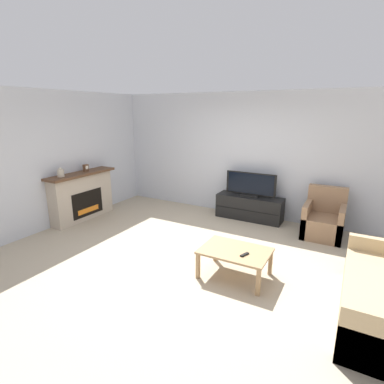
{
  "coord_description": "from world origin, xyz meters",
  "views": [
    {
      "loc": [
        2.11,
        -3.98,
        2.31
      ],
      "look_at": [
        -0.48,
        0.68,
        0.85
      ],
      "focal_mm": 28.0,
      "sensor_mm": 36.0,
      "label": 1
    }
  ],
  "objects_px": {
    "armchair": "(323,221)",
    "mantel_vase_left": "(61,173)",
    "tv": "(251,185)",
    "coffee_table": "(235,253)",
    "tv_stand": "(249,208)",
    "mantel_clock": "(86,168)",
    "fireplace": "(82,195)",
    "remote": "(245,255)"
  },
  "relations": [
    {
      "from": "armchair",
      "to": "mantel_vase_left",
      "type": "bearing_deg",
      "value": -156.72
    },
    {
      "from": "tv_stand",
      "to": "armchair",
      "type": "xyz_separation_m",
      "value": [
        1.52,
        -0.21,
        0.04
      ]
    },
    {
      "from": "tv_stand",
      "to": "mantel_vase_left",
      "type": "bearing_deg",
      "value": -144.94
    },
    {
      "from": "tv",
      "to": "armchair",
      "type": "bearing_deg",
      "value": -7.75
    },
    {
      "from": "mantel_vase_left",
      "to": "remote",
      "type": "bearing_deg",
      "value": -3.55
    },
    {
      "from": "tv_stand",
      "to": "armchair",
      "type": "bearing_deg",
      "value": -7.83
    },
    {
      "from": "mantel_clock",
      "to": "remote",
      "type": "bearing_deg",
      "value": -12.56
    },
    {
      "from": "tv",
      "to": "coffee_table",
      "type": "bearing_deg",
      "value": -76.22
    },
    {
      "from": "armchair",
      "to": "coffee_table",
      "type": "height_order",
      "value": "armchair"
    },
    {
      "from": "remote",
      "to": "mantel_clock",
      "type": "bearing_deg",
      "value": -171.83
    },
    {
      "from": "armchair",
      "to": "coffee_table",
      "type": "bearing_deg",
      "value": -113.29
    },
    {
      "from": "fireplace",
      "to": "coffee_table",
      "type": "height_order",
      "value": "fireplace"
    },
    {
      "from": "tv",
      "to": "coffee_table",
      "type": "distance_m",
      "value": 2.48
    },
    {
      "from": "fireplace",
      "to": "mantel_clock",
      "type": "relative_size",
      "value": 10.52
    },
    {
      "from": "tv",
      "to": "remote",
      "type": "relative_size",
      "value": 7.07
    },
    {
      "from": "fireplace",
      "to": "mantel_clock",
      "type": "bearing_deg",
      "value": 83.71
    },
    {
      "from": "tv",
      "to": "armchair",
      "type": "distance_m",
      "value": 1.6
    },
    {
      "from": "mantel_vase_left",
      "to": "mantel_clock",
      "type": "relative_size",
      "value": 1.25
    },
    {
      "from": "mantel_clock",
      "to": "tv",
      "type": "bearing_deg",
      "value": 26.68
    },
    {
      "from": "mantel_vase_left",
      "to": "tv_stand",
      "type": "distance_m",
      "value": 3.97
    },
    {
      "from": "armchair",
      "to": "coffee_table",
      "type": "relative_size",
      "value": 0.96
    },
    {
      "from": "tv_stand",
      "to": "remote",
      "type": "height_order",
      "value": "tv_stand"
    },
    {
      "from": "armchair",
      "to": "tv_stand",
      "type": "bearing_deg",
      "value": 172.17
    },
    {
      "from": "mantel_vase_left",
      "to": "tv",
      "type": "xyz_separation_m",
      "value": [
        3.17,
        2.22,
        -0.36
      ]
    },
    {
      "from": "tv",
      "to": "coffee_table",
      "type": "xyz_separation_m",
      "value": [
        0.58,
        -2.38,
        -0.4
      ]
    },
    {
      "from": "fireplace",
      "to": "mantel_clock",
      "type": "xyz_separation_m",
      "value": [
        0.02,
        0.16,
        0.58
      ]
    },
    {
      "from": "fireplace",
      "to": "armchair",
      "type": "xyz_separation_m",
      "value": [
        4.71,
        1.54,
        -0.23
      ]
    },
    {
      "from": "fireplace",
      "to": "tv",
      "type": "bearing_deg",
      "value": 28.77
    },
    {
      "from": "mantel_clock",
      "to": "armchair",
      "type": "height_order",
      "value": "mantel_clock"
    },
    {
      "from": "mantel_vase_left",
      "to": "armchair",
      "type": "bearing_deg",
      "value": 23.28
    },
    {
      "from": "fireplace",
      "to": "mantel_vase_left",
      "type": "xyz_separation_m",
      "value": [
        0.02,
        -0.47,
        0.59
      ]
    },
    {
      "from": "coffee_table",
      "to": "tv",
      "type": "bearing_deg",
      "value": 103.78
    },
    {
      "from": "fireplace",
      "to": "armchair",
      "type": "bearing_deg",
      "value": 18.17
    },
    {
      "from": "fireplace",
      "to": "tv_stand",
      "type": "relative_size",
      "value": 1.11
    },
    {
      "from": "tv_stand",
      "to": "coffee_table",
      "type": "height_order",
      "value": "tv_stand"
    },
    {
      "from": "mantel_vase_left",
      "to": "armchair",
      "type": "xyz_separation_m",
      "value": [
        4.69,
        2.02,
        -0.82
      ]
    },
    {
      "from": "coffee_table",
      "to": "fireplace",
      "type": "bearing_deg",
      "value": 170.57
    },
    {
      "from": "fireplace",
      "to": "tv_stand",
      "type": "distance_m",
      "value": 3.65
    },
    {
      "from": "mantel_clock",
      "to": "armchair",
      "type": "bearing_deg",
      "value": 16.47
    },
    {
      "from": "tv_stand",
      "to": "tv",
      "type": "distance_m",
      "value": 0.5
    },
    {
      "from": "mantel_clock",
      "to": "tv",
      "type": "distance_m",
      "value": 3.57
    },
    {
      "from": "tv",
      "to": "coffee_table",
      "type": "height_order",
      "value": "tv"
    }
  ]
}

